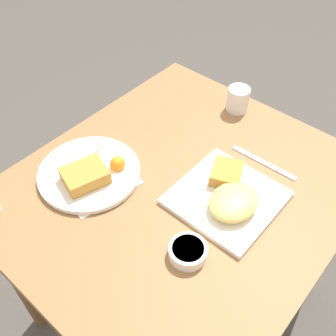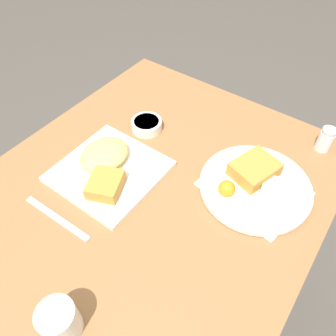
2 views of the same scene
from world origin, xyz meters
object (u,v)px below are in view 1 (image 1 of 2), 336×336
Objects in this scene: butter_knife at (263,162)px; plate_square_near at (229,196)px; coffee_mug at (238,99)px; sauce_ramekin at (188,251)px; plate_oval_far at (89,171)px.

plate_square_near is at bearing 89.58° from butter_knife.
sauce_ramekin is at bearing -157.20° from coffee_mug.
butter_knife is (0.39, 0.03, -0.01)m from sauce_ramekin.
coffee_mug reaches higher than plate_square_near.
butter_knife is 0.26m from coffee_mug.
coffee_mug reaches higher than butter_knife.
plate_square_near is at bearing -62.23° from plate_oval_far.
coffee_mug is at bearing -39.74° from butter_knife.
plate_square_near is at bearing -149.01° from coffee_mug.
plate_square_near is 0.20m from sauce_ramekin.
plate_square_near is 3.22× the size of coffee_mug.
plate_oval_far is 0.37m from sauce_ramekin.
butter_knife is at bearing 1.18° from plate_square_near.
sauce_ramekin is 1.14× the size of coffee_mug.
plate_oval_far is at bearing 45.26° from butter_knife.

